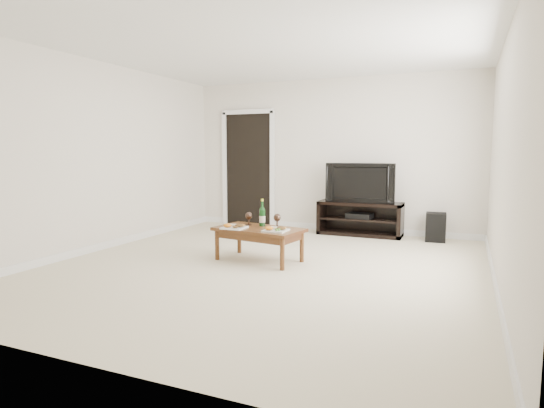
{
  "coord_description": "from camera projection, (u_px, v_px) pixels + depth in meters",
  "views": [
    {
      "loc": [
        2.17,
        -4.85,
        1.38
      ],
      "look_at": [
        -0.11,
        0.49,
        0.7
      ],
      "focal_mm": 30.0,
      "sensor_mm": 36.0,
      "label": 1
    }
  ],
  "objects": [
    {
      "name": "television",
      "position": [
        361.0,
        183.0,
        7.38
      ],
      "size": [
        1.11,
        0.23,
        0.64
      ],
      "primitive_type": "imported",
      "rotation": [
        0.0,
        0.0,
        0.08
      ],
      "color": "black",
      "rests_on": "media_console"
    },
    {
      "name": "ceiling",
      "position": [
        264.0,
        41.0,
        5.13
      ],
      "size": [
        5.0,
        5.5,
        0.04
      ],
      "primitive_type": "cube",
      "color": "white",
      "rests_on": "back_wall"
    },
    {
      "name": "wine_bottle",
      "position": [
        262.0,
        212.0,
        5.83
      ],
      "size": [
        0.07,
        0.07,
        0.35
      ],
      "primitive_type": "cylinder",
      "color": "#103B14",
      "rests_on": "coffee_table"
    },
    {
      "name": "floor",
      "position": [
        265.0,
        267.0,
        5.44
      ],
      "size": [
        5.5,
        5.5,
        0.0
      ],
      "primitive_type": "plane",
      "color": "beige",
      "rests_on": "ground"
    },
    {
      "name": "coffee_table",
      "position": [
        259.0,
        244.0,
        5.71
      ],
      "size": [
        1.17,
        0.76,
        0.42
      ],
      "primitive_type": "cube",
      "rotation": [
        0.0,
        0.0,
        -0.16
      ],
      "color": "brown",
      "rests_on": "ground"
    },
    {
      "name": "subwoofer",
      "position": [
        436.0,
        227.0,
        6.95
      ],
      "size": [
        0.31,
        0.31,
        0.44
      ],
      "primitive_type": "cube",
      "rotation": [
        0.0,
        0.0,
        0.06
      ],
      "color": "black",
      "rests_on": "ground"
    },
    {
      "name": "goblet_right",
      "position": [
        277.0,
        220.0,
        5.75
      ],
      "size": [
        0.09,
        0.09,
        0.17
      ],
      "primitive_type": null,
      "color": "#38281F",
      "rests_on": "coffee_table"
    },
    {
      "name": "goblet_left",
      "position": [
        249.0,
        218.0,
        5.91
      ],
      "size": [
        0.09,
        0.09,
        0.17
      ],
      "primitive_type": null,
      "color": "#38281F",
      "rests_on": "coffee_table"
    },
    {
      "name": "av_receiver",
      "position": [
        360.0,
        216.0,
        7.44
      ],
      "size": [
        0.42,
        0.33,
        0.08
      ],
      "primitive_type": "cube",
      "rotation": [
        0.0,
        0.0,
        -0.09
      ],
      "color": "black",
      "rests_on": "media_console"
    },
    {
      "name": "doorway",
      "position": [
        248.0,
        170.0,
        8.42
      ],
      "size": [
        0.9,
        0.02,
        2.05
      ],
      "primitive_type": "cube",
      "color": "black",
      "rests_on": "ground"
    },
    {
      "name": "back_wall",
      "position": [
        330.0,
        156.0,
        7.82
      ],
      "size": [
        5.0,
        0.04,
        2.6
      ],
      "primitive_type": "cube",
      "color": "silver",
      "rests_on": "ground"
    },
    {
      "name": "plate_left",
      "position": [
        234.0,
        226.0,
        5.66
      ],
      "size": [
        0.27,
        0.27,
        0.07
      ],
      "primitive_type": "cube",
      "color": "white",
      "rests_on": "coffee_table"
    },
    {
      "name": "plate_right",
      "position": [
        276.0,
        228.0,
        5.46
      ],
      "size": [
        0.27,
        0.27,
        0.07
      ],
      "primitive_type": "cube",
      "color": "white",
      "rests_on": "coffee_table"
    },
    {
      "name": "media_console",
      "position": [
        360.0,
        219.0,
        7.45
      ],
      "size": [
        1.36,
        0.45,
        0.55
      ],
      "primitive_type": "cube",
      "color": "black",
      "rests_on": "ground"
    }
  ]
}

